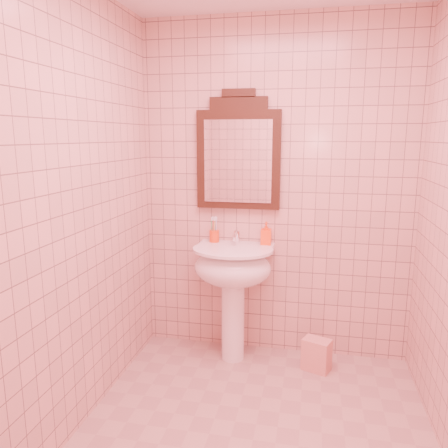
% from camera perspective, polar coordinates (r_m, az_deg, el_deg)
% --- Properties ---
extents(floor, '(2.20, 2.20, 0.00)m').
position_cam_1_polar(floor, '(2.70, 3.80, -26.32)').
color(floor, tan).
rests_on(floor, ground).
extents(back_wall, '(2.00, 0.02, 2.50)m').
position_cam_1_polar(back_wall, '(3.26, 6.76, 4.20)').
color(back_wall, tan).
rests_on(back_wall, floor).
extents(pedestal_sink, '(0.58, 0.58, 0.86)m').
position_cam_1_polar(pedestal_sink, '(3.20, 1.17, -6.66)').
color(pedestal_sink, white).
rests_on(pedestal_sink, floor).
extents(faucet, '(0.04, 0.16, 0.11)m').
position_cam_1_polar(faucet, '(3.26, 1.62, -1.61)').
color(faucet, white).
rests_on(faucet, pedestal_sink).
extents(mirror, '(0.62, 0.06, 0.87)m').
position_cam_1_polar(mirror, '(3.25, 1.88, 9.05)').
color(mirror, black).
rests_on(mirror, back_wall).
extents(toothbrush_cup, '(0.07, 0.07, 0.17)m').
position_cam_1_polar(toothbrush_cup, '(3.31, -1.28, -1.55)').
color(toothbrush_cup, '#E84213').
rests_on(toothbrush_cup, pedestal_sink).
extents(soap_dispenser, '(0.08, 0.08, 0.17)m').
position_cam_1_polar(soap_dispenser, '(3.25, 5.52, -1.22)').
color(soap_dispenser, '#FF4C15').
rests_on(soap_dispenser, pedestal_sink).
extents(towel, '(0.22, 0.19, 0.23)m').
position_cam_1_polar(towel, '(3.33, 11.99, -16.35)').
color(towel, '#EEAC8C').
rests_on(towel, floor).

